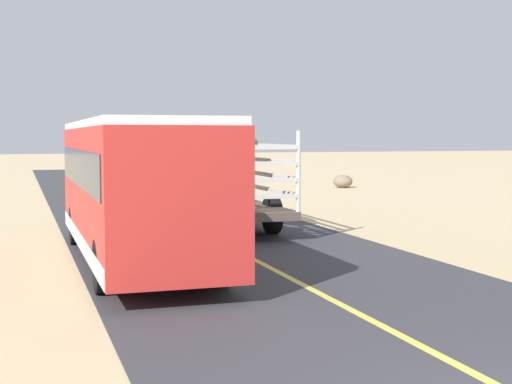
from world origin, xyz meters
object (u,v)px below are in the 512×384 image
at_px(livestock_truck, 200,168).
at_px(boulder_far_horizon, 343,181).
at_px(car_far, 132,176).
at_px(bus, 135,187).

relative_size(livestock_truck, boulder_far_horizon, 8.51).
distance_m(livestock_truck, car_far, 16.30).
relative_size(livestock_truck, bus, 0.97).
relative_size(bus, boulder_far_horizon, 8.78).
height_order(bus, car_far, bus).
xyz_separation_m(livestock_truck, boulder_far_horizon, (11.37, 12.86, -1.43)).
bearing_deg(boulder_far_horizon, bus, -125.23).
xyz_separation_m(livestock_truck, bus, (-3.50, -8.21, -0.04)).
bearing_deg(livestock_truck, boulder_far_horizon, 48.51).
bearing_deg(bus, boulder_far_horizon, 54.77).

